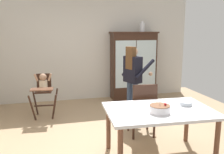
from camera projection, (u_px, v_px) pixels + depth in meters
The scene contains 10 objects.
ground_plane at pixel (121, 138), 4.22m from camera, with size 6.24×6.24×0.00m, color tan.
wall_back at pixel (93, 49), 6.46m from camera, with size 5.32×0.06×2.70m, color beige.
china_cabinet at pixel (133, 65), 6.55m from camera, with size 1.25×0.48×1.80m.
ceramic_vase at pixel (142, 27), 6.42m from camera, with size 0.13×0.13×0.27m.
high_chair_with_toddler at pixel (43, 87), 5.13m from camera, with size 0.62×0.72×0.95m.
adult_person at pixel (133, 75), 4.83m from camera, with size 0.63×0.62×1.53m.
dining_table at pixel (159, 115), 3.47m from camera, with size 1.57×1.09×0.74m.
birthday_cake at pixel (160, 109), 3.29m from camera, with size 0.28×0.28×0.19m.
serving_bowl at pixel (186, 104), 3.62m from camera, with size 0.18×0.18×0.06m, color #B2BCC6.
dining_chair_far_side at pixel (143, 106), 4.18m from camera, with size 0.47×0.47×0.96m.
Camera 1 is at (-1.14, -3.77, 1.85)m, focal length 38.88 mm.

